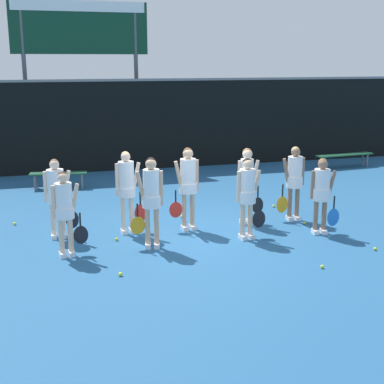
# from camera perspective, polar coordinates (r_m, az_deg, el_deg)

# --- Properties ---
(ground_plane) EXTENTS (140.00, 140.00, 0.00)m
(ground_plane) POSITION_cam_1_polar(r_m,az_deg,el_deg) (11.31, 0.17, -4.65)
(ground_plane) COLOR #235684
(fence_windscreen) EXTENTS (60.00, 0.08, 3.01)m
(fence_windscreen) POSITION_cam_1_polar(r_m,az_deg,el_deg) (17.98, -6.17, 7.17)
(fence_windscreen) COLOR black
(fence_windscreen) RESTS_ON ground_plane
(scoreboard) EXTENTS (4.43, 0.15, 5.45)m
(scoreboard) POSITION_cam_1_polar(r_m,az_deg,el_deg) (18.52, -11.83, 15.73)
(scoreboard) COLOR #515156
(scoreboard) RESTS_ON ground_plane
(bench_courtside) EXTENTS (1.65, 0.57, 0.46)m
(bench_courtside) POSITION_cam_1_polar(r_m,az_deg,el_deg) (15.82, -14.05, 1.78)
(bench_courtside) COLOR #19472D
(bench_courtside) RESTS_ON ground_plane
(bench_far) EXTENTS (2.14, 0.55, 0.47)m
(bench_far) POSITION_cam_1_polar(r_m,az_deg,el_deg) (19.07, 15.96, 3.73)
(bench_far) COLOR #19472D
(bench_far) RESTS_ON ground_plane
(player_0) EXTENTS (0.64, 0.36, 1.63)m
(player_0) POSITION_cam_1_polar(r_m,az_deg,el_deg) (10.16, -13.43, -1.60)
(player_0) COLOR beige
(player_0) RESTS_ON ground_plane
(player_1) EXTENTS (0.65, 0.36, 1.80)m
(player_1) POSITION_cam_1_polar(r_m,az_deg,el_deg) (10.34, -4.38, -0.31)
(player_1) COLOR tan
(player_1) RESTS_ON ground_plane
(player_2) EXTENTS (0.65, 0.36, 1.69)m
(player_2) POSITION_cam_1_polar(r_m,az_deg,el_deg) (10.92, 5.92, 0.02)
(player_2) COLOR beige
(player_2) RESTS_ON ground_plane
(player_3) EXTENTS (0.65, 0.38, 1.62)m
(player_3) POSITION_cam_1_polar(r_m,az_deg,el_deg) (11.52, 13.67, 0.22)
(player_3) COLOR #8C664C
(player_3) RESTS_ON ground_plane
(player_4) EXTENTS (0.67, 0.40, 1.66)m
(player_4) POSITION_cam_1_polar(r_m,az_deg,el_deg) (11.26, -14.27, 0.01)
(player_4) COLOR beige
(player_4) RESTS_ON ground_plane
(player_5) EXTENTS (0.65, 0.38, 1.76)m
(player_5) POSITION_cam_1_polar(r_m,az_deg,el_deg) (11.29, -6.97, 0.71)
(player_5) COLOR beige
(player_5) RESTS_ON ground_plane
(player_6) EXTENTS (0.67, 0.39, 1.80)m
(player_6) POSITION_cam_1_polar(r_m,az_deg,el_deg) (11.43, -0.44, 1.18)
(player_6) COLOR tan
(player_6) RESTS_ON ground_plane
(player_7) EXTENTS (0.61, 0.33, 1.72)m
(player_7) POSITION_cam_1_polar(r_m,az_deg,el_deg) (11.92, 5.90, 1.31)
(player_7) COLOR beige
(player_7) RESTS_ON ground_plane
(player_8) EXTENTS (0.66, 0.38, 1.71)m
(player_8) POSITION_cam_1_polar(r_m,az_deg,el_deg) (12.37, 10.86, 1.56)
(player_8) COLOR #8C664C
(player_8) RESTS_ON ground_plane
(tennis_ball_0) EXTENTS (0.07, 0.07, 0.07)m
(tennis_ball_0) POSITION_cam_1_polar(r_m,az_deg,el_deg) (13.57, 8.70, -1.49)
(tennis_ball_0) COLOR #CCE033
(tennis_ball_0) RESTS_ON ground_plane
(tennis_ball_1) EXTENTS (0.06, 0.06, 0.06)m
(tennis_ball_1) POSITION_cam_1_polar(r_m,az_deg,el_deg) (12.30, 11.91, -3.26)
(tennis_ball_1) COLOR #CCE033
(tennis_ball_1) RESTS_ON ground_plane
(tennis_ball_2) EXTENTS (0.07, 0.07, 0.07)m
(tennis_ball_2) POSITION_cam_1_polar(r_m,az_deg,el_deg) (9.84, 13.72, -7.75)
(tennis_ball_2) COLOR #CCE033
(tennis_ball_2) RESTS_ON ground_plane
(tennis_ball_3) EXTENTS (0.07, 0.07, 0.07)m
(tennis_ball_3) POSITION_cam_1_polar(r_m,az_deg,el_deg) (9.33, -7.64, -8.69)
(tennis_ball_3) COLOR #CCE033
(tennis_ball_3) RESTS_ON ground_plane
(tennis_ball_4) EXTENTS (0.07, 0.07, 0.07)m
(tennis_ball_4) POSITION_cam_1_polar(r_m,az_deg,el_deg) (12.54, -1.07, -2.61)
(tennis_ball_4) COLOR #CCE033
(tennis_ball_4) RESTS_ON ground_plane
(tennis_ball_5) EXTENTS (0.07, 0.07, 0.07)m
(tennis_ball_5) POSITION_cam_1_polar(r_m,az_deg,el_deg) (11.08, -8.05, -5.01)
(tennis_ball_5) COLOR #CCE033
(tennis_ball_5) RESTS_ON ground_plane
(tennis_ball_6) EXTENTS (0.07, 0.07, 0.07)m
(tennis_ball_6) POSITION_cam_1_polar(r_m,az_deg,el_deg) (12.64, -18.38, -3.22)
(tennis_ball_6) COLOR #CCE033
(tennis_ball_6) RESTS_ON ground_plane
(tennis_ball_7) EXTENTS (0.06, 0.06, 0.06)m
(tennis_ball_7) POSITION_cam_1_polar(r_m,az_deg,el_deg) (11.03, 18.95, -5.76)
(tennis_ball_7) COLOR #CCE033
(tennis_ball_7) RESTS_ON ground_plane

